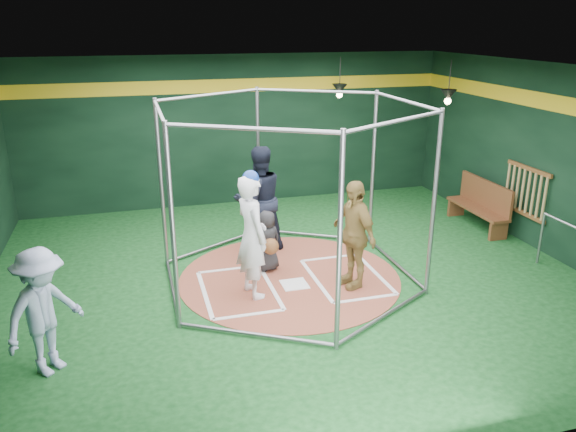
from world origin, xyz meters
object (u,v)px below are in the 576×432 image
object	(u,v)px
visitor_leopard	(354,234)
batter_figure	(252,235)
umpire	(259,199)
dugout_bench	(481,203)

from	to	relation	value
visitor_leopard	batter_figure	bearing A→B (deg)	-107.97
umpire	dugout_bench	distance (m)	4.86
batter_figure	dugout_bench	xyz separation A→B (m)	(5.37, 1.77, -0.51)
batter_figure	umpire	xyz separation A→B (m)	(0.53, 1.82, -0.01)
batter_figure	visitor_leopard	bearing A→B (deg)	-4.25
dugout_bench	umpire	bearing A→B (deg)	179.41
visitor_leopard	umpire	xyz separation A→B (m)	(-1.13, 1.94, 0.11)
umpire	dugout_bench	bearing A→B (deg)	168.70
visitor_leopard	dugout_bench	distance (m)	4.18
batter_figure	visitor_leopard	size ratio (longest dim) A/B	1.14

